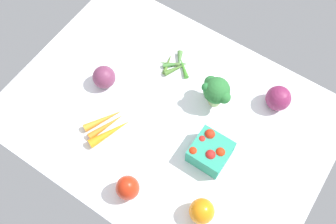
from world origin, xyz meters
TOP-DOWN VIEW (x-y plane):
  - tablecloth at (0.00, 0.00)cm, footprint 104.00×76.00cm
  - broccoli_head at (10.03, 12.58)cm, footprint 10.66×8.71cm
  - bell_pepper_orange at (25.84, -21.58)cm, footprint 8.86×8.86cm
  - red_onion_center at (27.53, 23.12)cm, footprint 8.24×8.24cm
  - carrot_bunch at (-13.42, -14.86)cm, footprint 13.23×16.60cm
  - berry_basket at (18.52, -4.71)cm, footprint 11.11×11.11cm
  - okra_pile at (-8.14, 17.45)cm, footprint 12.77×11.52cm
  - bell_pepper_red at (4.59, -27.85)cm, footprint 7.48×7.48cm
  - red_onion_near_basket at (-24.51, -1.79)cm, footprint 7.70×7.70cm

SIDE VIEW (x-z plane):
  - tablecloth at x=0.00cm, z-range 0.00..2.00cm
  - okra_pile at x=-8.14cm, z-range 1.86..3.86cm
  - carrot_bunch at x=-13.42cm, z-range 1.85..4.85cm
  - berry_basket at x=18.52cm, z-range 1.72..9.85cm
  - red_onion_near_basket at x=-24.51cm, z-range 2.00..9.70cm
  - red_onion_center at x=27.53cm, z-range 2.00..10.24cm
  - bell_pepper_orange at x=25.84cm, z-range 2.00..10.33cm
  - bell_pepper_red at x=4.59cm, z-range 2.00..11.05cm
  - broccoli_head at x=10.03cm, z-range 3.29..15.27cm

